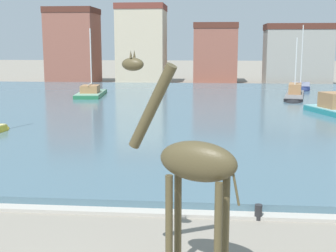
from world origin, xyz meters
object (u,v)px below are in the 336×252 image
(sailboat_black, at_px, (294,96))
(mooring_bollard, at_px, (258,212))
(sailboat_green, at_px, (92,94))
(giraffe_statue, at_px, (191,165))
(sailboat_navy, at_px, (300,88))

(sailboat_black, distance_m, mooring_bollard, 32.26)
(sailboat_green, height_order, mooring_bollard, sailboat_green)
(giraffe_statue, bearing_deg, mooring_bollard, 61.92)
(sailboat_green, bearing_deg, sailboat_black, -0.28)
(sailboat_navy, height_order, mooring_bollard, sailboat_navy)
(sailboat_black, height_order, mooring_bollard, sailboat_black)
(sailboat_green, height_order, sailboat_navy, sailboat_navy)
(sailboat_green, bearing_deg, sailboat_navy, 22.46)
(sailboat_black, relative_size, sailboat_navy, 1.26)
(sailboat_black, bearing_deg, sailboat_navy, 76.22)
(sailboat_green, height_order, sailboat_black, sailboat_green)
(sailboat_green, relative_size, mooring_bollard, 14.86)
(giraffe_statue, height_order, sailboat_green, sailboat_green)
(sailboat_black, xyz_separation_m, sailboat_navy, (2.30, 9.39, -0.06))
(sailboat_green, distance_m, sailboat_black, 20.17)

